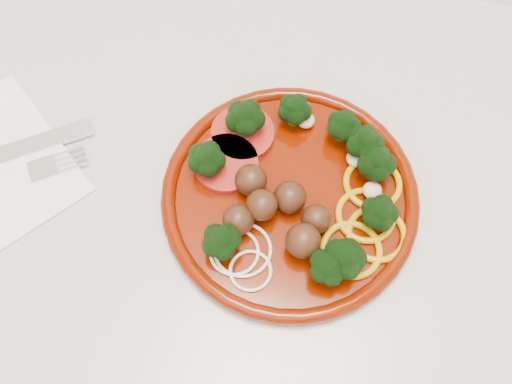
% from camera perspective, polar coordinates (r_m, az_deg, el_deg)
% --- Properties ---
extents(counter, '(2.40, 0.60, 0.90)m').
position_cam_1_polar(counter, '(0.98, -3.49, -9.68)').
color(counter, silver).
rests_on(counter, ground).
extents(plate, '(0.24, 0.24, 0.05)m').
position_cam_1_polar(plate, '(0.53, 3.88, -0.10)').
color(plate, '#510E00').
rests_on(plate, counter).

